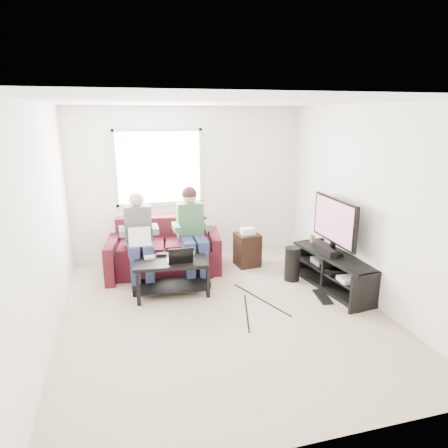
# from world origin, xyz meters

# --- Properties ---
(floor) EXTENTS (4.50, 4.50, 0.00)m
(floor) POSITION_xyz_m (0.00, 0.00, 0.00)
(floor) COLOR #C2AC97
(floor) RESTS_ON ground
(ceiling) EXTENTS (4.50, 4.50, 0.00)m
(ceiling) POSITION_xyz_m (0.00, 0.00, 2.60)
(ceiling) COLOR white
(ceiling) RESTS_ON wall_back
(wall_back) EXTENTS (4.50, 0.00, 4.50)m
(wall_back) POSITION_xyz_m (0.00, 2.25, 1.30)
(wall_back) COLOR white
(wall_back) RESTS_ON floor
(wall_front) EXTENTS (4.50, 0.00, 4.50)m
(wall_front) POSITION_xyz_m (0.00, -2.25, 1.30)
(wall_front) COLOR white
(wall_front) RESTS_ON floor
(wall_left) EXTENTS (0.00, 4.50, 4.50)m
(wall_left) POSITION_xyz_m (-2.00, 0.00, 1.30)
(wall_left) COLOR white
(wall_left) RESTS_ON floor
(wall_right) EXTENTS (0.00, 4.50, 4.50)m
(wall_right) POSITION_xyz_m (2.00, 0.00, 1.30)
(wall_right) COLOR white
(wall_right) RESTS_ON floor
(window) EXTENTS (1.48, 0.04, 1.28)m
(window) POSITION_xyz_m (-0.50, 2.23, 1.60)
(window) COLOR white
(window) RESTS_ON wall_back
(sofa) EXTENTS (1.89, 1.03, 0.84)m
(sofa) POSITION_xyz_m (-0.54, 1.60, 0.31)
(sofa) COLOR #4B1224
(sofa) RESTS_ON floor
(person_left) EXTENTS (0.40, 0.71, 1.34)m
(person_left) POSITION_xyz_m (-0.94, 1.29, 0.74)
(person_left) COLOR navy
(person_left) RESTS_ON sofa
(person_right) EXTENTS (0.40, 0.71, 1.39)m
(person_right) POSITION_xyz_m (-0.14, 1.31, 0.80)
(person_right) COLOR navy
(person_right) RESTS_ON sofa
(laptop_silver) EXTENTS (0.33, 0.23, 0.24)m
(laptop_silver) POSITION_xyz_m (-0.94, 1.07, 0.71)
(laptop_silver) COLOR silver
(laptop_silver) RESTS_ON person_left
(coffee_table) EXTENTS (1.06, 0.70, 0.50)m
(coffee_table) POSITION_xyz_m (-0.55, 0.74, 0.37)
(coffee_table) COLOR black
(coffee_table) RESTS_ON floor
(laptop_black) EXTENTS (0.38, 0.30, 0.24)m
(laptop_black) POSITION_xyz_m (-0.43, 0.66, 0.62)
(laptop_black) COLOR black
(laptop_black) RESTS_ON coffee_table
(controller_a) EXTENTS (0.14, 0.09, 0.04)m
(controller_a) POSITION_xyz_m (-0.83, 0.86, 0.52)
(controller_a) COLOR silver
(controller_a) RESTS_ON coffee_table
(controller_b) EXTENTS (0.16, 0.12, 0.04)m
(controller_b) POSITION_xyz_m (-0.65, 0.92, 0.52)
(controller_b) COLOR black
(controller_b) RESTS_ON coffee_table
(controller_c) EXTENTS (0.15, 0.10, 0.04)m
(controller_c) POSITION_xyz_m (-0.25, 0.89, 0.52)
(controller_c) COLOR gray
(controller_c) RESTS_ON coffee_table
(tv_stand) EXTENTS (0.66, 1.60, 0.51)m
(tv_stand) POSITION_xyz_m (1.77, 0.29, 0.23)
(tv_stand) COLOR black
(tv_stand) RESTS_ON floor
(tv) EXTENTS (0.12, 1.10, 0.81)m
(tv) POSITION_xyz_m (1.77, 0.39, 0.97)
(tv) COLOR black
(tv) RESTS_ON tv_stand
(soundbar) EXTENTS (0.12, 0.50, 0.10)m
(soundbar) POSITION_xyz_m (1.65, 0.39, 0.56)
(soundbar) COLOR black
(soundbar) RESTS_ON tv_stand
(drink_cup) EXTENTS (0.08, 0.08, 0.12)m
(drink_cup) POSITION_xyz_m (1.72, 0.92, 0.57)
(drink_cup) COLOR #A66C47
(drink_cup) RESTS_ON tv_stand
(console_white) EXTENTS (0.30, 0.22, 0.06)m
(console_white) POSITION_xyz_m (1.77, -0.11, 0.30)
(console_white) COLOR silver
(console_white) RESTS_ON tv_stand
(console_grey) EXTENTS (0.34, 0.26, 0.08)m
(console_grey) POSITION_xyz_m (1.77, 0.59, 0.31)
(console_grey) COLOR gray
(console_grey) RESTS_ON tv_stand
(console_black) EXTENTS (0.38, 0.30, 0.07)m
(console_black) POSITION_xyz_m (1.77, 0.24, 0.31)
(console_black) COLOR black
(console_black) RESTS_ON tv_stand
(subwoofer) EXTENTS (0.23, 0.23, 0.52)m
(subwoofer) POSITION_xyz_m (1.29, 0.71, 0.26)
(subwoofer) COLOR black
(subwoofer) RESTS_ON floor
(keyboard_floor) EXTENTS (0.22, 0.47, 0.03)m
(keyboard_floor) POSITION_xyz_m (1.45, 0.03, 0.01)
(keyboard_floor) COLOR black
(keyboard_floor) RESTS_ON floor
(end_table) EXTENTS (0.37, 0.37, 0.65)m
(end_table) POSITION_xyz_m (0.83, 1.48, 0.29)
(end_table) COLOR black
(end_table) RESTS_ON floor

